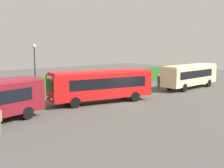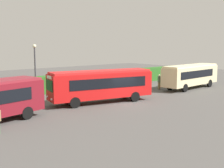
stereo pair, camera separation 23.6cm
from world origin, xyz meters
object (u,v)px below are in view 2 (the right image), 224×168
(person_center, at_px, (3,102))
(person_right, at_px, (159,81))
(bus_red, at_px, (101,84))
(lamppost, at_px, (35,66))
(bus_cream, at_px, (191,75))

(person_center, relative_size, person_right, 1.01)
(bus_red, height_order, person_right, bus_red)
(person_right, height_order, lamppost, lamppost)
(person_right, xyz_separation_m, lamppost, (-15.54, 3.14, 2.56))
(person_center, distance_m, lamppost, 6.52)
(bus_cream, bearing_deg, bus_red, 175.61)
(bus_cream, bearing_deg, person_right, 141.99)
(bus_red, relative_size, bus_cream, 1.07)
(bus_red, distance_m, bus_cream, 14.59)
(bus_red, bearing_deg, lamppost, -36.93)
(bus_cream, distance_m, person_center, 23.82)
(person_right, relative_size, lamppost, 0.33)
(person_center, xyz_separation_m, person_right, (20.34, 0.48, -0.03))
(bus_cream, relative_size, person_center, 5.22)
(bus_cream, relative_size, lamppost, 1.74)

